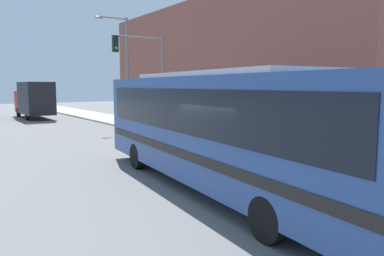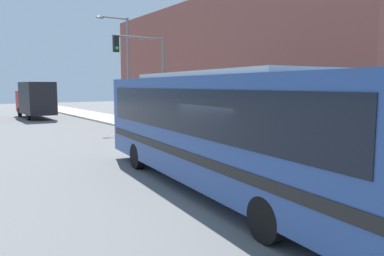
{
  "view_description": "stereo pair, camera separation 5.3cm",
  "coord_description": "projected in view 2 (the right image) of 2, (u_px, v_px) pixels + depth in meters",
  "views": [
    {
      "loc": [
        -6.09,
        -7.0,
        2.97
      ],
      "look_at": [
        1.44,
        4.07,
        1.44
      ],
      "focal_mm": 35.0,
      "sensor_mm": 36.0,
      "label": 1
    },
    {
      "loc": [
        -6.05,
        -7.03,
        2.97
      ],
      "look_at": [
        1.44,
        4.07,
        1.44
      ],
      "focal_mm": 35.0,
      "sensor_mm": 36.0,
      "label": 2
    }
  ],
  "objects": [
    {
      "name": "ground_plane",
      "position": [
        235.0,
        203.0,
        9.49
      ],
      "size": [
        120.0,
        120.0,
        0.0
      ],
      "primitive_type": "plane",
      "color": "slate"
    },
    {
      "name": "sidewalk",
      "position": [
        129.0,
        122.0,
        29.39
      ],
      "size": [
        3.38,
        70.0,
        0.14
      ],
      "color": "#B7B2A8",
      "rests_on": "ground_plane"
    },
    {
      "name": "building_facade",
      "position": [
        232.0,
        67.0,
        25.86
      ],
      "size": [
        6.0,
        24.25,
        8.53
      ],
      "color": "brown",
      "rests_on": "ground_plane"
    },
    {
      "name": "city_bus",
      "position": [
        222.0,
        124.0,
        10.4
      ],
      "size": [
        3.88,
        12.51,
        3.33
      ],
      "rotation": [
        0.0,
        0.0,
        -0.11
      ],
      "color": "#2D4C8C",
      "rests_on": "ground_plane"
    },
    {
      "name": "delivery_truck",
      "position": [
        35.0,
        99.0,
        33.71
      ],
      "size": [
        2.2,
        7.13,
        3.26
      ],
      "color": "black",
      "rests_on": "ground_plane"
    },
    {
      "name": "fire_hydrant",
      "position": [
        280.0,
        147.0,
        14.91
      ],
      "size": [
        0.25,
        0.34,
        0.8
      ],
      "color": "gold",
      "rests_on": "sidewalk"
    },
    {
      "name": "traffic_light_pole",
      "position": [
        147.0,
        67.0,
        21.91
      ],
      "size": [
        3.28,
        0.35,
        5.72
      ],
      "color": "slate",
      "rests_on": "sidewalk"
    },
    {
      "name": "parking_meter",
      "position": [
        178.0,
        119.0,
        21.18
      ],
      "size": [
        0.14,
        0.14,
        1.39
      ],
      "color": "slate",
      "rests_on": "sidewalk"
    },
    {
      "name": "street_lamp",
      "position": [
        124.0,
        62.0,
        26.67
      ],
      "size": [
        2.4,
        0.28,
        7.59
      ],
      "color": "slate",
      "rests_on": "sidewalk"
    },
    {
      "name": "pedestrian_near_corner",
      "position": [
        253.0,
        127.0,
        17.8
      ],
      "size": [
        0.34,
        0.34,
        1.72
      ],
      "color": "#23283D",
      "rests_on": "sidewalk"
    },
    {
      "name": "pedestrian_mid_block",
      "position": [
        190.0,
        119.0,
        22.36
      ],
      "size": [
        0.34,
        0.34,
        1.69
      ],
      "color": "#47382D",
      "rests_on": "sidewalk"
    }
  ]
}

